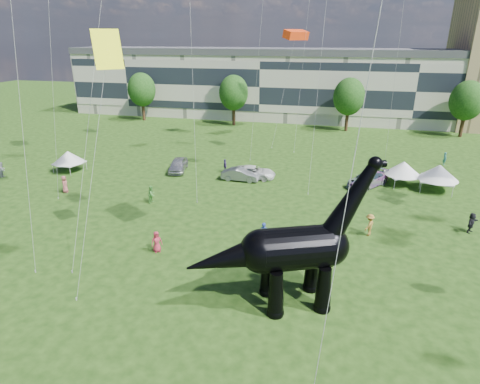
# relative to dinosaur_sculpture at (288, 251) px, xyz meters

# --- Properties ---
(ground) EXTENTS (220.00, 220.00, 0.00)m
(ground) POSITION_rel_dinosaur_sculpture_xyz_m (-4.66, -3.00, -3.57)
(ground) COLOR #16330C
(ground) RESTS_ON ground
(terrace_row) EXTENTS (78.00, 11.00, 12.00)m
(terrace_row) POSITION_rel_dinosaur_sculpture_xyz_m (-12.66, 59.00, 2.43)
(terrace_row) COLOR beige
(terrace_row) RESTS_ON ground
(tree_far_left) EXTENTS (5.20, 5.20, 9.44)m
(tree_far_left) POSITION_rel_dinosaur_sculpture_xyz_m (-34.66, 50.00, 2.72)
(tree_far_left) COLOR #382314
(tree_far_left) RESTS_ON ground
(tree_mid_left) EXTENTS (5.20, 5.20, 9.44)m
(tree_mid_left) POSITION_rel_dinosaur_sculpture_xyz_m (-16.66, 50.00, 2.72)
(tree_mid_left) COLOR #382314
(tree_mid_left) RESTS_ON ground
(tree_mid_right) EXTENTS (5.20, 5.20, 9.44)m
(tree_mid_right) POSITION_rel_dinosaur_sculpture_xyz_m (3.34, 50.00, 2.72)
(tree_mid_right) COLOR #382314
(tree_mid_right) RESTS_ON ground
(tree_far_right) EXTENTS (5.20, 5.20, 9.44)m
(tree_far_right) POSITION_rel_dinosaur_sculpture_xyz_m (21.34, 50.00, 2.72)
(tree_far_right) COLOR #382314
(tree_far_right) RESTS_ON ground
(dinosaur_sculpture) EXTENTS (11.24, 6.14, 9.46)m
(dinosaur_sculpture) POSITION_rel_dinosaur_sculpture_xyz_m (0.00, 0.00, 0.00)
(dinosaur_sculpture) COLOR black
(dinosaur_sculpture) RESTS_ON ground
(car_silver) EXTENTS (2.68, 4.87, 1.57)m
(car_silver) POSITION_rel_dinosaur_sculpture_xyz_m (-16.23, 22.34, -2.79)
(car_silver) COLOR #B0B0B5
(car_silver) RESTS_ON ground
(car_grey) EXTENTS (4.25, 1.51, 1.40)m
(car_grey) POSITION_rel_dinosaur_sculpture_xyz_m (-8.12, 20.89, -2.88)
(car_grey) COLOR slate
(car_grey) RESTS_ON ground
(car_white) EXTENTS (5.02, 2.36, 1.39)m
(car_white) POSITION_rel_dinosaur_sculpture_xyz_m (-6.85, 22.11, -2.88)
(car_white) COLOR white
(car_white) RESTS_ON ground
(car_dark) EXTENTS (5.05, 5.76, 1.60)m
(car_dark) POSITION_rel_dinosaur_sculpture_xyz_m (5.75, 22.51, -2.78)
(car_dark) COLOR #595960
(car_dark) RESTS_ON ground
(gazebo_near) EXTENTS (4.72, 4.72, 2.83)m
(gazebo_near) POSITION_rel_dinosaur_sculpture_xyz_m (12.74, 22.97, -1.59)
(gazebo_near) COLOR silver
(gazebo_near) RESTS_ON ground
(gazebo_far) EXTENTS (4.75, 4.75, 2.63)m
(gazebo_far) POSITION_rel_dinosaur_sculpture_xyz_m (9.39, 23.99, -1.72)
(gazebo_far) COLOR white
(gazebo_far) RESTS_ON ground
(gazebo_left) EXTENTS (4.10, 4.10, 2.51)m
(gazebo_left) POSITION_rel_dinosaur_sculpture_xyz_m (-28.92, 19.13, -1.81)
(gazebo_left) COLOR silver
(gazebo_left) RESTS_ON ground
(visitors) EXTENTS (51.31, 43.03, 1.89)m
(visitors) POSITION_rel_dinosaur_sculpture_xyz_m (-5.95, 9.84, -2.68)
(visitors) COLOR teal
(visitors) RESTS_ON ground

